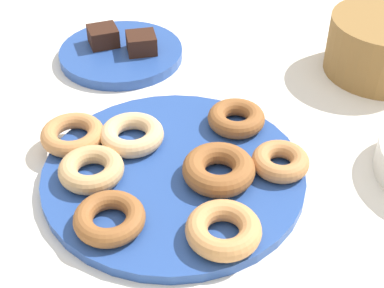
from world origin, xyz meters
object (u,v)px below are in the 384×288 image
(donut_2, at_px, (280,161))
(donut_3, at_px, (73,134))
(donut_0, at_px, (91,169))
(donut_6, at_px, (219,169))
(donut_plate, at_px, (174,174))
(brownie_far, at_px, (141,43))
(brownie_near, at_px, (103,36))
(donut_1, at_px, (109,218))
(donut_7, at_px, (132,135))
(donut_5, at_px, (236,118))
(cake_plate, at_px, (121,53))
(donut_4, at_px, (223,230))

(donut_2, distance_m, donut_3, 0.29)
(donut_0, distance_m, donut_6, 0.17)
(donut_plate, height_order, donut_3, donut_3)
(donut_0, bearing_deg, brownie_far, 138.07)
(donut_plate, xyz_separation_m, brownie_near, (-0.35, 0.08, 0.03))
(donut_1, bearing_deg, donut_2, 81.05)
(donut_6, bearing_deg, donut_7, -156.72)
(donut_5, xyz_separation_m, brownie_far, (-0.26, -0.01, 0.01))
(donut_6, distance_m, cake_plate, 0.37)
(donut_4, xyz_separation_m, brownie_near, (-0.48, 0.10, 0.01))
(cake_plate, bearing_deg, brownie_near, -153.43)
(donut_2, relative_size, donut_7, 0.85)
(donut_5, relative_size, donut_7, 0.93)
(cake_plate, bearing_deg, donut_5, 6.68)
(donut_1, bearing_deg, donut_3, 169.34)
(donut_4, distance_m, donut_6, 0.10)
(donut_1, height_order, donut_3, same)
(donut_2, bearing_deg, donut_3, -135.85)
(donut_2, bearing_deg, donut_6, -111.59)
(cake_plate, xyz_separation_m, brownie_near, (-0.03, -0.02, 0.03))
(donut_plate, distance_m, donut_2, 0.14)
(donut_1, bearing_deg, donut_7, 140.82)
(donut_5, bearing_deg, donut_6, -49.12)
(donut_4, relative_size, brownie_far, 1.79)
(donut_0, bearing_deg, donut_6, 54.83)
(donut_2, distance_m, donut_5, 0.11)
(donut_plate, height_order, brownie_near, brownie_near)
(donut_6, bearing_deg, brownie_far, 166.35)
(donut_0, xyz_separation_m, donut_3, (-0.08, 0.01, -0.00))
(donut_plate, distance_m, brownie_near, 0.36)
(donut_1, relative_size, donut_7, 0.96)
(donut_6, bearing_deg, brownie_near, 174.47)
(donut_plate, xyz_separation_m, donut_0, (-0.05, -0.10, 0.02))
(donut_0, bearing_deg, donut_7, 112.97)
(donut_plate, relative_size, donut_4, 3.94)
(donut_6, relative_size, brownie_far, 1.92)
(donut_2, relative_size, donut_4, 0.86)
(donut_4, xyz_separation_m, brownie_far, (-0.42, 0.14, 0.01))
(donut_2, bearing_deg, donut_7, -140.07)
(donut_2, relative_size, brownie_far, 1.54)
(donut_plate, xyz_separation_m, donut_5, (-0.03, 0.13, 0.02))
(donut_0, xyz_separation_m, brownie_far, (-0.24, 0.22, 0.01))
(donut_plate, xyz_separation_m, donut_7, (-0.08, -0.02, 0.02))
(donut_1, bearing_deg, donut_plate, 109.44)
(donut_0, distance_m, donut_2, 0.25)
(donut_3, bearing_deg, donut_6, 34.92)
(donut_1, bearing_deg, brownie_near, 153.57)
(donut_2, height_order, cake_plate, donut_2)
(donut_7, bearing_deg, donut_0, -67.03)
(donut_4, height_order, donut_5, same)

